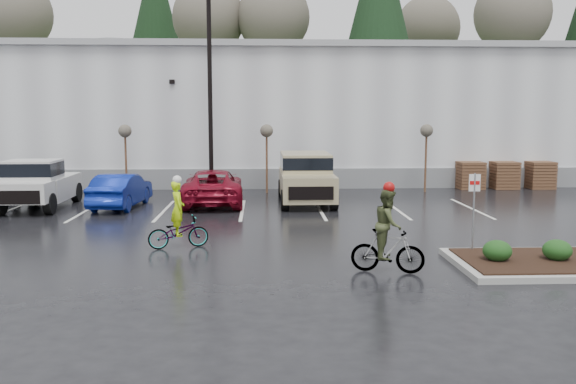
{
  "coord_description": "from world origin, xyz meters",
  "views": [
    {
      "loc": [
        -1.77,
        -15.33,
        3.8
      ],
      "look_at": [
        -0.93,
        3.47,
        1.3
      ],
      "focal_mm": 38.0,
      "sensor_mm": 36.0,
      "label": 1
    }
  ],
  "objects_px": {
    "pickup_white": "(42,183)",
    "suv_tan": "(306,178)",
    "car_red": "(213,187)",
    "cyclist_olive": "(388,239)",
    "sapling_east": "(426,134)",
    "sapling_west": "(125,135)",
    "pallet_stack_c": "(540,175)",
    "car_blue": "(121,190)",
    "sapling_mid": "(267,135)",
    "pallet_stack_b": "(504,175)",
    "fire_lane_sign": "(474,203)",
    "lamppost": "(210,68)",
    "pallet_stack_a": "(470,175)",
    "cyclist_hivis": "(178,225)"
  },
  "relations": [
    {
      "from": "car_red",
      "to": "suv_tan",
      "type": "xyz_separation_m",
      "value": [
        3.85,
        0.11,
        0.32
      ]
    },
    {
      "from": "sapling_west",
      "to": "fire_lane_sign",
      "type": "height_order",
      "value": "sapling_west"
    },
    {
      "from": "pallet_stack_b",
      "to": "pickup_white",
      "type": "height_order",
      "value": "pickup_white"
    },
    {
      "from": "car_red",
      "to": "car_blue",
      "type": "bearing_deg",
      "value": 8.57
    },
    {
      "from": "car_blue",
      "to": "car_red",
      "type": "distance_m",
      "value": 3.66
    },
    {
      "from": "pallet_stack_c",
      "to": "suv_tan",
      "type": "distance_m",
      "value": 12.65
    },
    {
      "from": "pickup_white",
      "to": "suv_tan",
      "type": "bearing_deg",
      "value": 3.37
    },
    {
      "from": "fire_lane_sign",
      "to": "lamppost",
      "type": "bearing_deg",
      "value": 123.46
    },
    {
      "from": "pallet_stack_b",
      "to": "car_blue",
      "type": "relative_size",
      "value": 0.33
    },
    {
      "from": "cyclist_hivis",
      "to": "car_blue",
      "type": "bearing_deg",
      "value": 6.58
    },
    {
      "from": "pallet_stack_b",
      "to": "pallet_stack_c",
      "type": "height_order",
      "value": "same"
    },
    {
      "from": "sapling_west",
      "to": "pickup_white",
      "type": "xyz_separation_m",
      "value": [
        -2.5,
        -3.89,
        -1.75
      ]
    },
    {
      "from": "pallet_stack_c",
      "to": "car_blue",
      "type": "bearing_deg",
      "value": -165.26
    },
    {
      "from": "cyclist_olive",
      "to": "car_red",
      "type": "bearing_deg",
      "value": 39.79
    },
    {
      "from": "sapling_mid",
      "to": "car_red",
      "type": "relative_size",
      "value": 0.62
    },
    {
      "from": "sapling_east",
      "to": "pallet_stack_b",
      "type": "bearing_deg",
      "value": 13.39
    },
    {
      "from": "sapling_mid",
      "to": "cyclist_hivis",
      "type": "distance_m",
      "value": 11.97
    },
    {
      "from": "pickup_white",
      "to": "cyclist_hivis",
      "type": "height_order",
      "value": "cyclist_hivis"
    },
    {
      "from": "fire_lane_sign",
      "to": "cyclist_olive",
      "type": "bearing_deg",
      "value": -148.85
    },
    {
      "from": "sapling_west",
      "to": "suv_tan",
      "type": "xyz_separation_m",
      "value": [
        8.1,
        -3.26,
        -1.7
      ]
    },
    {
      "from": "pallet_stack_a",
      "to": "fire_lane_sign",
      "type": "relative_size",
      "value": 0.61
    },
    {
      "from": "car_red",
      "to": "pallet_stack_c",
      "type": "bearing_deg",
      "value": -167.11
    },
    {
      "from": "car_red",
      "to": "cyclist_olive",
      "type": "relative_size",
      "value": 2.36
    },
    {
      "from": "sapling_mid",
      "to": "cyclist_hivis",
      "type": "xyz_separation_m",
      "value": [
        -2.59,
        -11.5,
        -2.08
      ]
    },
    {
      "from": "suv_tan",
      "to": "car_red",
      "type": "bearing_deg",
      "value": -178.31
    },
    {
      "from": "car_red",
      "to": "sapling_east",
      "type": "bearing_deg",
      "value": -163.54
    },
    {
      "from": "lamppost",
      "to": "sapling_east",
      "type": "relative_size",
      "value": 2.88
    },
    {
      "from": "pallet_stack_c",
      "to": "pallet_stack_a",
      "type": "bearing_deg",
      "value": 180.0
    },
    {
      "from": "lamppost",
      "to": "sapling_west",
      "type": "distance_m",
      "value": 5.07
    },
    {
      "from": "pallet_stack_b",
      "to": "car_red",
      "type": "distance_m",
      "value": 14.62
    },
    {
      "from": "sapling_east",
      "to": "pallet_stack_b",
      "type": "height_order",
      "value": "sapling_east"
    },
    {
      "from": "sapling_mid",
      "to": "cyclist_hivis",
      "type": "relative_size",
      "value": 1.57
    },
    {
      "from": "car_blue",
      "to": "sapling_west",
      "type": "bearing_deg",
      "value": -75.64
    },
    {
      "from": "lamppost",
      "to": "suv_tan",
      "type": "relative_size",
      "value": 1.81
    },
    {
      "from": "sapling_east",
      "to": "pallet_stack_a",
      "type": "relative_size",
      "value": 2.37
    },
    {
      "from": "sapling_east",
      "to": "suv_tan",
      "type": "height_order",
      "value": "sapling_east"
    },
    {
      "from": "lamppost",
      "to": "pallet_stack_a",
      "type": "height_order",
      "value": "lamppost"
    },
    {
      "from": "car_blue",
      "to": "car_red",
      "type": "xyz_separation_m",
      "value": [
        3.59,
        0.71,
        0.03
      ]
    },
    {
      "from": "sapling_west",
      "to": "pallet_stack_b",
      "type": "relative_size",
      "value": 2.37
    },
    {
      "from": "lamppost",
      "to": "pallet_stack_b",
      "type": "relative_size",
      "value": 6.83
    },
    {
      "from": "cyclist_olive",
      "to": "sapling_west",
      "type": "bearing_deg",
      "value": 48.14
    },
    {
      "from": "sapling_east",
      "to": "suv_tan",
      "type": "distance_m",
      "value": 6.95
    },
    {
      "from": "cyclist_hivis",
      "to": "pallet_stack_b",
      "type": "bearing_deg",
      "value": -65.9
    },
    {
      "from": "lamppost",
      "to": "pallet_stack_c",
      "type": "bearing_deg",
      "value": 7.13
    },
    {
      "from": "pallet_stack_c",
      "to": "fire_lane_sign",
      "type": "height_order",
      "value": "fire_lane_sign"
    },
    {
      "from": "fire_lane_sign",
      "to": "car_red",
      "type": "bearing_deg",
      "value": 128.71
    },
    {
      "from": "sapling_mid",
      "to": "cyclist_olive",
      "type": "bearing_deg",
      "value": -79.3
    },
    {
      "from": "sapling_east",
      "to": "pickup_white",
      "type": "relative_size",
      "value": 0.62
    },
    {
      "from": "lamppost",
      "to": "sapling_east",
      "type": "bearing_deg",
      "value": 5.71
    },
    {
      "from": "lamppost",
      "to": "fire_lane_sign",
      "type": "relative_size",
      "value": 4.19
    }
  ]
}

